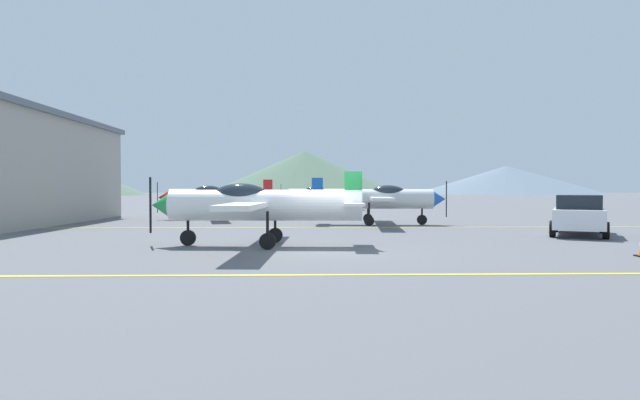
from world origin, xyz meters
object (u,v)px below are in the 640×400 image
Objects in this scene: airplane_back at (321,194)px; airplane_near at (258,204)px; car_sedan at (579,214)px; airplane_far at (217,197)px; airplane_mid at (377,198)px.

airplane_near is at bearing -95.78° from airplane_back.
car_sedan is at bearing -68.69° from airplane_back.
airplane_far is at bearing -116.95° from airplane_back.
airplane_near is 15.51m from airplane_far.
airplane_mid is 1.75× the size of car_sedan.
airplane_far is 1.75× the size of car_sedan.
airplane_far is at bearing 104.57° from airplane_near.
airplane_far is 1.00× the size of airplane_back.
airplane_near is at bearing -75.43° from airplane_far.
car_sedan is at bearing -40.47° from airplane_mid.
airplane_mid is 18.71m from airplane_back.
airplane_near is 1.00× the size of airplane_back.
airplane_back is 1.75× the size of car_sedan.
airplane_mid is 1.00× the size of airplane_back.
airplane_near and airplane_back have the same top height.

